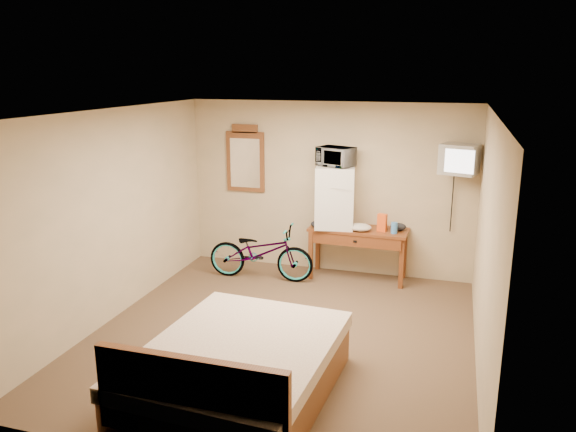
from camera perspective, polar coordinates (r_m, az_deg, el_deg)
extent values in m
plane|color=#4D3826|center=(6.53, -0.61, -11.97)|extent=(4.60, 4.60, 0.00)
plane|color=silver|center=(5.86, -0.68, 10.48)|extent=(4.60, 4.60, 0.00)
cube|color=tan|center=(8.24, 4.13, 2.84)|extent=(4.20, 0.04, 2.50)
cube|color=tan|center=(4.07, -10.49, -9.87)|extent=(4.20, 0.04, 2.50)
cube|color=tan|center=(6.98, -17.35, 0.06)|extent=(0.04, 4.60, 2.50)
cube|color=tan|center=(5.83, 19.49, -2.91)|extent=(0.04, 4.60, 2.50)
cube|color=beige|center=(8.32, 3.54, 0.63)|extent=(0.08, 0.01, 0.13)
cube|color=maroon|center=(8.02, 7.17, -1.38)|extent=(1.40, 0.57, 0.04)
cube|color=maroon|center=(8.05, 2.32, -4.00)|extent=(0.06, 0.06, 0.71)
cube|color=maroon|center=(7.85, 11.45, -4.78)|extent=(0.06, 0.06, 0.71)
cube|color=maroon|center=(8.45, 3.05, -3.11)|extent=(0.06, 0.06, 0.71)
cube|color=maroon|center=(8.26, 11.74, -3.82)|extent=(0.06, 0.06, 0.71)
cube|color=maroon|center=(7.83, 6.86, -2.54)|extent=(1.26, 0.08, 0.16)
cube|color=black|center=(7.81, 6.83, -2.58)|extent=(0.05, 0.02, 0.03)
cube|color=silver|center=(7.96, 4.78, 1.96)|extent=(0.61, 0.60, 0.87)
cube|color=#A6A5A0|center=(7.68, 4.40, 2.83)|extent=(0.53, 0.01, 0.00)
cylinder|color=#A6A5A0|center=(7.77, 2.98, 1.27)|extent=(0.02, 0.02, 0.31)
imported|color=silver|center=(7.86, 4.87, 6.03)|extent=(0.57, 0.49, 0.27)
cube|color=#F15115|center=(7.88, 9.54, -0.67)|extent=(0.14, 0.10, 0.25)
cylinder|color=#3D80D2|center=(7.82, 10.73, -1.20)|extent=(0.09, 0.09, 0.15)
ellipsoid|color=beige|center=(7.88, 7.31, -1.14)|extent=(0.33, 0.25, 0.10)
ellipsoid|color=black|center=(7.97, 3.35, -0.85)|extent=(0.29, 0.22, 0.11)
ellipsoid|color=black|center=(8.00, 11.14, -1.07)|extent=(0.22, 0.18, 0.10)
cube|color=black|center=(7.95, 16.97, 5.16)|extent=(0.14, 0.02, 0.14)
cylinder|color=black|center=(7.91, 16.97, 5.11)|extent=(0.05, 0.30, 0.05)
cube|color=#A6A5A0|center=(7.68, 17.02, 5.55)|extent=(0.54, 0.49, 0.39)
cube|color=white|center=(7.49, 17.01, 5.34)|extent=(0.36, 0.12, 0.30)
cube|color=black|center=(7.87, 17.02, 5.76)|extent=(0.27, 0.09, 0.24)
cube|color=brown|center=(8.52, -4.34, 5.52)|extent=(0.60, 0.04, 0.90)
cube|color=brown|center=(8.46, -4.41, 8.84)|extent=(0.40, 0.04, 0.13)
cube|color=white|center=(8.50, -4.39, 5.38)|extent=(0.47, 0.01, 0.74)
imported|color=black|center=(8.04, -2.78, -3.68)|extent=(1.56, 0.62, 0.80)
cube|color=brown|center=(5.36, -4.96, -15.96)|extent=(1.67, 2.15, 0.40)
cube|color=beige|center=(5.24, -5.02, -13.60)|extent=(1.71, 2.19, 0.14)
cube|color=brown|center=(4.43, -9.85, -17.94)|extent=(1.54, 0.08, 0.70)
ellipsoid|color=white|center=(4.80, -12.15, -14.92)|extent=(0.57, 0.35, 0.20)
ellipsoid|color=white|center=(4.53, -3.81, -16.51)|extent=(0.57, 0.35, 0.20)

